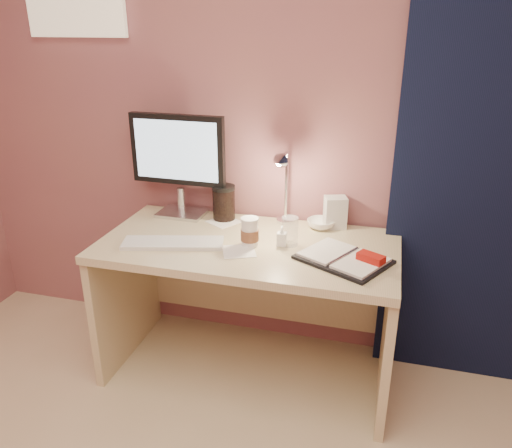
% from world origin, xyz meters
% --- Properties ---
extents(room, '(3.50, 3.50, 3.50)m').
position_xyz_m(room, '(0.95, 1.69, 1.14)').
color(room, '#C6B28E').
rests_on(room, ground).
extents(desk, '(1.40, 0.70, 0.73)m').
position_xyz_m(desk, '(0.00, 1.45, 0.50)').
color(desk, '#C9B88E').
rests_on(desk, ground).
extents(monitor, '(0.51, 0.19, 0.54)m').
position_xyz_m(monitor, '(-0.45, 1.64, 1.05)').
color(monitor, silver).
rests_on(monitor, desk).
extents(keyboard, '(0.49, 0.25, 0.02)m').
position_xyz_m(keyboard, '(-0.33, 1.26, 0.74)').
color(keyboard, silver).
rests_on(keyboard, desk).
extents(planner, '(0.45, 0.41, 0.06)m').
position_xyz_m(planner, '(0.46, 1.30, 0.74)').
color(planner, black).
rests_on(planner, desk).
extents(paper_a, '(0.19, 0.19, 0.00)m').
position_xyz_m(paper_a, '(-0.01, 1.27, 0.73)').
color(paper_a, white).
rests_on(paper_a, desk).
extents(paper_b, '(0.17, 0.17, 0.00)m').
position_xyz_m(paper_b, '(0.40, 1.36, 0.73)').
color(paper_b, white).
rests_on(paper_b, desk).
extents(paper_c, '(0.19, 0.19, 0.00)m').
position_xyz_m(paper_c, '(-0.19, 1.60, 0.73)').
color(paper_c, white).
rests_on(paper_c, desk).
extents(coffee_cup, '(0.08, 0.08, 0.14)m').
position_xyz_m(coffee_cup, '(0.02, 1.35, 0.79)').
color(coffee_cup, white).
rests_on(coffee_cup, desk).
extents(clear_cup, '(0.08, 0.08, 0.14)m').
position_xyz_m(clear_cup, '(0.19, 1.41, 0.80)').
color(clear_cup, white).
rests_on(clear_cup, desk).
extents(bowl, '(0.15, 0.15, 0.04)m').
position_xyz_m(bowl, '(0.31, 1.65, 0.75)').
color(bowl, white).
rests_on(bowl, desk).
extents(lotion_bottle, '(0.05, 0.05, 0.10)m').
position_xyz_m(lotion_bottle, '(0.16, 1.39, 0.78)').
color(lotion_bottle, white).
rests_on(lotion_bottle, desk).
extents(dark_jar, '(0.12, 0.12, 0.16)m').
position_xyz_m(dark_jar, '(-0.21, 1.64, 0.81)').
color(dark_jar, black).
rests_on(dark_jar, desk).
extents(product_box, '(0.13, 0.12, 0.16)m').
position_xyz_m(product_box, '(0.37, 1.68, 0.81)').
color(product_box, silver).
rests_on(product_box, desk).
extents(desk_lamp, '(0.09, 0.24, 0.40)m').
position_xyz_m(desk_lamp, '(0.12, 1.58, 0.98)').
color(desk_lamp, silver).
rests_on(desk_lamp, desk).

